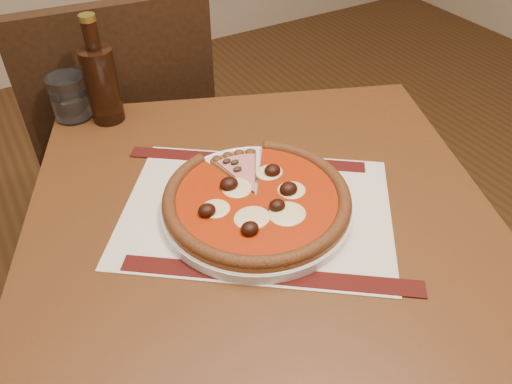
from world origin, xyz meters
TOP-DOWN VIEW (x-y plane):
  - table at (-0.14, 0.75)m, footprint 1.04×1.04m
  - chair_far at (-0.20, 1.40)m, footprint 0.50×0.50m
  - placemat at (-0.14, 0.76)m, footprint 0.56×0.53m
  - plate at (-0.14, 0.76)m, footprint 0.33×0.33m
  - pizza at (-0.14, 0.76)m, footprint 0.32×0.32m
  - ham_slice at (-0.12, 0.83)m, footprint 0.09×0.13m
  - water_glass at (-0.34, 1.22)m, footprint 0.08×0.08m
  - bottle at (-0.27, 1.18)m, footprint 0.07×0.07m

SIDE VIEW (x-z plane):
  - chair_far at x=-0.20m, z-range 0.07..1.02m
  - table at x=-0.14m, z-range 0.27..1.02m
  - placemat at x=-0.14m, z-range 0.75..0.75m
  - plate at x=-0.14m, z-range 0.75..0.77m
  - ham_slice at x=-0.12m, z-range 0.77..0.79m
  - pizza at x=-0.14m, z-range 0.76..0.80m
  - water_glass at x=-0.34m, z-range 0.75..0.85m
  - bottle at x=-0.27m, z-range 0.73..0.95m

